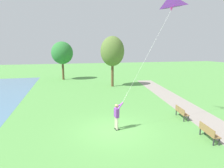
{
  "coord_description": "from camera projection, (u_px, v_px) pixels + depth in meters",
  "views": [
    {
      "loc": [
        -3.1,
        -11.05,
        5.21
      ],
      "look_at": [
        0.06,
        1.04,
        2.89
      ],
      "focal_mm": 29.98,
      "sensor_mm": 36.0,
      "label": 1
    }
  ],
  "objects": [
    {
      "name": "flying_kite",
      "position": [
        170.0,
        3.0,
        12.15
      ],
      "size": [
        3.9,
        1.56,
        6.91
      ],
      "color": "purple"
    },
    {
      "name": "park_bench_far_walkway",
      "position": [
        181.0,
        112.0,
        14.26
      ],
      "size": [
        0.69,
        1.55,
        0.88
      ],
      "color": "olive",
      "rests_on": "ground"
    },
    {
      "name": "ground_plane",
      "position": [
        115.0,
        130.0,
        12.24
      ],
      "size": [
        120.0,
        120.0,
        0.0
      ],
      "primitive_type": "plane",
      "color": "#569947"
    },
    {
      "name": "tree_treeline_right",
      "position": [
        62.0,
        53.0,
        31.89
      ],
      "size": [
        3.62,
        3.36,
        6.52
      ],
      "color": "brown",
      "rests_on": "ground"
    },
    {
      "name": "walkway_path",
      "position": [
        192.0,
        111.0,
        15.97
      ],
      "size": [
        7.73,
        31.95,
        0.02
      ],
      "primitive_type": "cube",
      "rotation": [
        0.0,
        0.0,
        -0.17
      ],
      "color": "gray",
      "rests_on": "ground"
    },
    {
      "name": "park_bench_near_walkway",
      "position": [
        208.0,
        132.0,
        10.84
      ],
      "size": [
        0.69,
        1.55,
        0.88
      ],
      "color": "olive",
      "rests_on": "ground"
    },
    {
      "name": "person_kite_flyer",
      "position": [
        117.0,
        114.0,
        12.15
      ],
      "size": [
        0.62,
        0.52,
        1.83
      ],
      "color": "#232328",
      "rests_on": "ground"
    },
    {
      "name": "tree_treeline_center",
      "position": [
        112.0,
        51.0,
        25.82
      ],
      "size": [
        3.32,
        2.86,
        7.01
      ],
      "color": "brown",
      "rests_on": "ground"
    }
  ]
}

